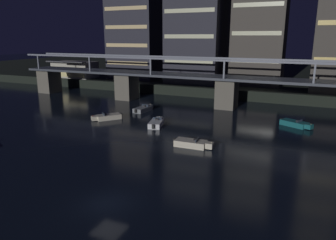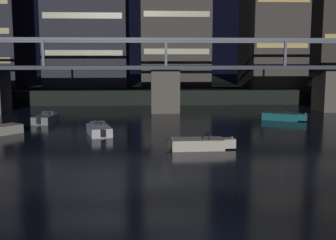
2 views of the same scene
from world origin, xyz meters
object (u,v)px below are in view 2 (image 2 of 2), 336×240
speedboat_near_right (200,144)px  speedboat_far_left (99,130)px  speedboat_mid_left (283,116)px  tower_west_tall (88,2)px  speedboat_far_center (46,119)px  river_bridge (165,80)px

speedboat_near_right → speedboat_far_left: same height
speedboat_near_right → speedboat_mid_left: bearing=53.4°
tower_west_tall → speedboat_far_center: size_ratio=5.45×
speedboat_near_right → tower_west_tall: bearing=108.4°
tower_west_tall → speedboat_near_right: (13.59, -40.93, -15.89)m
speedboat_far_left → speedboat_far_center: same height
speedboat_far_center → river_bridge: bearing=34.3°
speedboat_mid_left → speedboat_far_left: (-19.60, -8.31, 0.00)m
speedboat_mid_left → speedboat_far_left: size_ratio=0.95×
river_bridge → speedboat_mid_left: (12.87, -8.56, -3.69)m
tower_west_tall → speedboat_near_right: tower_west_tall is taller
speedboat_near_right → speedboat_mid_left: same height
speedboat_mid_left → tower_west_tall: bearing=134.0°
speedboat_near_right → speedboat_far_left: bearing=140.6°
speedboat_far_left → speedboat_near_right: bearing=-39.4°
tower_west_tall → speedboat_mid_left: bearing=-46.0°
speedboat_far_center → tower_west_tall: bearing=87.2°
speedboat_far_left → speedboat_far_center: bearing=129.8°
river_bridge → speedboat_far_center: 16.46m
speedboat_near_right → speedboat_mid_left: size_ratio=1.06×
river_bridge → tower_west_tall: bearing=124.8°
river_bridge → speedboat_far_left: (-6.73, -16.87, -3.69)m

